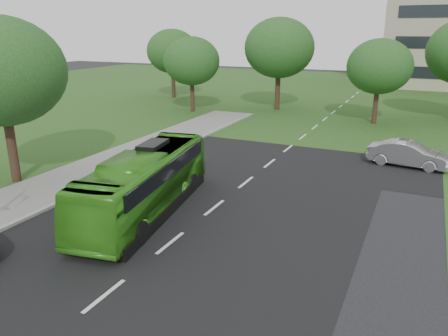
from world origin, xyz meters
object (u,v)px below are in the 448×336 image
at_px(tree_park_a, 192,61).
at_px(bus, 145,182).
at_px(tree_park_f, 172,51).
at_px(tree_park_c, 379,67).
at_px(sedan, 408,154).
at_px(tree_side_near, 0,72).
at_px(tree_park_b, 279,48).

xyz_separation_m(tree_park_a, bus, (10.72, -23.95, -3.69)).
distance_m(tree_park_f, bus, 36.37).
distance_m(tree_park_c, sedan, 13.73).
xyz_separation_m(tree_park_c, tree_park_f, (-24.78, 6.17, 0.56)).
distance_m(tree_side_near, sedan, 23.88).
relative_size(tree_park_b, tree_side_near, 1.06).
bearing_deg(tree_park_f, tree_park_b, -10.73).
bearing_deg(tree_park_f, tree_park_c, -13.98).
bearing_deg(bus, tree_park_c, 64.64).
xyz_separation_m(tree_park_a, tree_park_b, (7.60, 4.86, 1.23)).
relative_size(bus, sedan, 2.17).
bearing_deg(sedan, tree_park_f, 63.14).
bearing_deg(tree_park_f, tree_side_near, -74.67).
xyz_separation_m(tree_park_a, tree_side_near, (1.65, -23.48, 0.93)).
bearing_deg(tree_park_b, tree_park_f, 169.27).
relative_size(tree_park_c, sedan, 1.57).
bearing_deg(sedan, tree_park_c, 22.17).
bearing_deg(bus, tree_park_f, 109.60).
relative_size(tree_side_near, bus, 0.86).
xyz_separation_m(tree_park_b, tree_park_c, (10.31, -3.43, -1.28)).
distance_m(tree_park_a, sedan, 24.50).
bearing_deg(tree_park_b, bus, -83.81).
xyz_separation_m(tree_park_c, sedan, (3.48, -12.57, -4.29)).
bearing_deg(tree_park_a, tree_park_b, 32.63).
bearing_deg(tree_park_c, tree_side_near, -123.13).
bearing_deg(tree_park_f, tree_park_a, -47.89).
relative_size(tree_park_f, tree_side_near, 0.93).
xyz_separation_m(tree_park_f, bus, (17.60, -31.55, -4.20)).
height_order(tree_park_a, tree_park_b, tree_park_b).
height_order(tree_park_a, sedan, tree_park_a).
relative_size(tree_park_a, bus, 0.73).
distance_m(tree_park_c, tree_side_near, 29.77).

